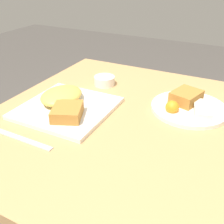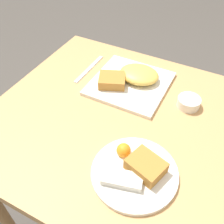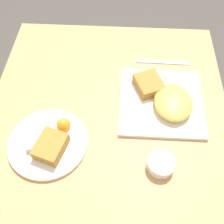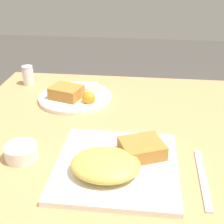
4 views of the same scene
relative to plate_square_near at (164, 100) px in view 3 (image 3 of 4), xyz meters
The scene contains 6 objects.
ground_plane 0.81m from the plate_square_near, 101.92° to the left, with size 8.00×8.00×0.00m, color #4C4742.
dining_table 0.23m from the plate_square_near, 101.92° to the left, with size 0.90×0.83×0.77m.
plate_square_near is the anchor object (origin of this frame).
plate_oval_far 0.41m from the plate_square_near, 116.15° to the left, with size 0.25×0.25×0.05m.
sauce_ramekin 0.24m from the plate_square_near, behind, with size 0.08×0.08×0.04m.
butter_knife 0.20m from the plate_square_near, ahead, with size 0.02×0.21×0.00m.
Camera 3 is at (-0.52, -0.04, 1.52)m, focal length 42.00 mm.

